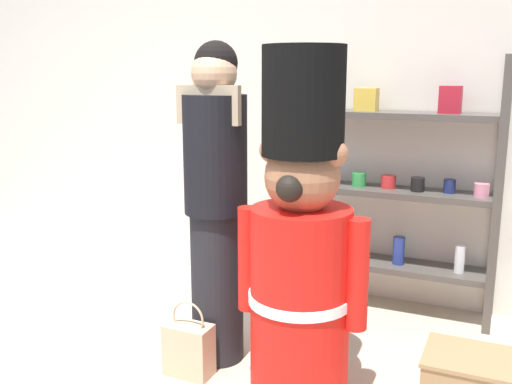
% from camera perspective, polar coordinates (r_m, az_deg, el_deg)
% --- Properties ---
extents(back_wall, '(6.40, 0.12, 2.60)m').
position_cam_1_polar(back_wall, '(4.29, 3.03, 7.95)').
color(back_wall, silver).
rests_on(back_wall, ground_plane).
extents(merchandise_shelf, '(1.22, 0.35, 1.69)m').
position_cam_1_polar(merchandise_shelf, '(3.89, 14.25, 0.47)').
color(merchandise_shelf, '#4C4742').
rests_on(merchandise_shelf, ground_plane).
extents(teddy_bear_guard, '(0.66, 0.51, 1.71)m').
position_cam_1_polar(teddy_bear_guard, '(2.77, 4.47, -5.60)').
color(teddy_bear_guard, red).
rests_on(teddy_bear_guard, ground_plane).
extents(person_shopper, '(0.36, 0.34, 1.75)m').
position_cam_1_polar(person_shopper, '(3.10, -3.98, -0.58)').
color(person_shopper, black).
rests_on(person_shopper, ground_plane).
extents(shopping_bag, '(0.25, 0.15, 0.42)m').
position_cam_1_polar(shopping_bag, '(3.19, -6.68, -15.16)').
color(shopping_bag, '#C1AD89').
rests_on(shopping_bag, ground_plane).
extents(display_crate, '(0.45, 0.37, 0.29)m').
position_cam_1_polar(display_crate, '(3.04, 20.60, -17.39)').
color(display_crate, '#9E7A51').
rests_on(display_crate, ground_plane).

